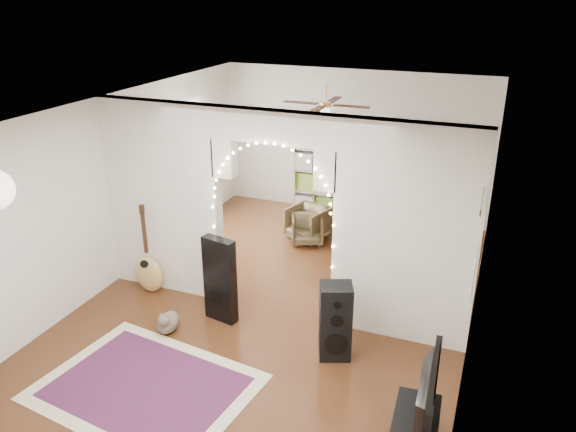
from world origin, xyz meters
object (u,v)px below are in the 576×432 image
at_px(acoustic_guitar, 147,260).
at_px(floor_speaker, 335,321).
at_px(bookcase, 339,172).
at_px(dining_chair_left, 308,223).
at_px(dining_table, 379,208).
at_px(dining_chair_right, 307,229).

relative_size(acoustic_guitar, floor_speaker, 1.20).
distance_m(bookcase, dining_chair_left, 1.34).
height_order(dining_table, dining_chair_left, dining_table).
relative_size(acoustic_guitar, dining_table, 0.85).
distance_m(floor_speaker, dining_chair_right, 3.17).
xyz_separation_m(floor_speaker, bookcase, (-1.25, 4.22, 0.39)).
height_order(bookcase, dining_chair_left, bookcase).
distance_m(bookcase, dining_chair_right, 1.51).
xyz_separation_m(acoustic_guitar, dining_chair_right, (1.52, 2.38, -0.25)).
bearing_deg(dining_chair_left, acoustic_guitar, -102.48).
bearing_deg(dining_chair_right, dining_table, -6.89).
height_order(bookcase, dining_chair_right, bookcase).
bearing_deg(dining_chair_right, floor_speaker, -86.74).
xyz_separation_m(acoustic_guitar, dining_chair_left, (1.47, 2.55, -0.21)).
height_order(floor_speaker, dining_table, floor_speaker).
bearing_deg(bookcase, dining_table, -35.28).
xyz_separation_m(floor_speaker, dining_chair_right, (-1.37, 2.85, -0.23)).
height_order(acoustic_guitar, dining_chair_right, acoustic_guitar).
bearing_deg(acoustic_guitar, dining_chair_right, 35.18).
bearing_deg(acoustic_guitar, dining_chair_left, 37.90).
height_order(dining_table, dining_chair_right, dining_table).
height_order(floor_speaker, dining_chair_left, floor_speaker).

